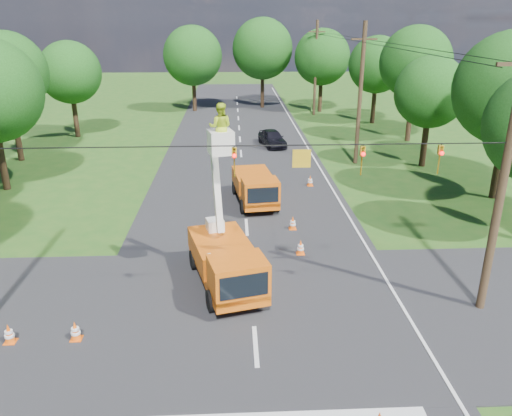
{
  "coord_description": "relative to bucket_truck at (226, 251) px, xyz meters",
  "views": [
    {
      "loc": [
        -0.64,
        -13.7,
        10.14
      ],
      "look_at": [
        0.3,
        6.05,
        2.6
      ],
      "focal_mm": 35.0,
      "sensor_mm": 36.0,
      "label": 1
    }
  ],
  "objects": [
    {
      "name": "bucket_truck",
      "position": [
        0.0,
        0.0,
        0.0
      ],
      "size": [
        3.33,
        5.85,
        7.29
      ],
      "rotation": [
        0.0,
        0.0,
        0.25
      ],
      "color": "#DD5D0F",
      "rests_on": "ground"
    },
    {
      "name": "tree_left_e",
      "position": [
        -15.82,
        19.95,
        4.91
      ],
      "size": [
        5.8,
        5.8,
        9.41
      ],
      "color": "#382616",
      "rests_on": "ground"
    },
    {
      "name": "tree_far_a",
      "position": [
        -4.02,
        40.95,
        4.6
      ],
      "size": [
        6.6,
        6.6,
        9.5
      ],
      "color": "#382616",
      "rests_on": "ground"
    },
    {
      "name": "tree_right_e",
      "position": [
        14.78,
        32.95,
        4.23
      ],
      "size": [
        5.6,
        5.6,
        8.63
      ],
      "color": "#382616",
      "rests_on": "ground"
    },
    {
      "name": "distant_car",
      "position": [
        3.67,
        23.49,
        -0.89
      ],
      "size": [
        2.5,
        4.37,
        1.4
      ],
      "primitive_type": "imported",
      "rotation": [
        0.0,
        0.0,
        0.22
      ],
      "color": "black",
      "rests_on": "ground"
    },
    {
      "name": "edge_line",
      "position": [
        6.58,
        15.95,
        -1.59
      ],
      "size": [
        0.12,
        90.0,
        0.02
      ],
      "primitive_type": "cube",
      "color": "silver",
      "rests_on": "ground"
    },
    {
      "name": "road_main",
      "position": [
        0.98,
        15.95,
        -1.59
      ],
      "size": [
        12.0,
        100.0,
        0.06
      ],
      "primitive_type": "cube",
      "color": "black",
      "rests_on": "ground"
    },
    {
      "name": "ground",
      "position": [
        0.98,
        15.95,
        -1.59
      ],
      "size": [
        140.0,
        140.0,
        0.0
      ],
      "primitive_type": "plane",
      "color": "#235319",
      "rests_on": "ground"
    },
    {
      "name": "tree_left_f",
      "position": [
        -13.82,
        27.95,
        4.1
      ],
      "size": [
        5.4,
        5.4,
        8.4
      ],
      "color": "#382616",
      "rests_on": "ground"
    },
    {
      "name": "traffic_cone_4",
      "position": [
        -5.03,
        -3.37,
        -1.23
      ],
      "size": [
        0.38,
        0.38,
        0.71
      ],
      "color": "#F1580C",
      "rests_on": "ground"
    },
    {
      "name": "traffic_cone_8",
      "position": [
        -0.36,
        4.11,
        -1.23
      ],
      "size": [
        0.38,
        0.38,
        0.71
      ],
      "color": "#F1580C",
      "rests_on": "ground"
    },
    {
      "name": "traffic_cone_2",
      "position": [
        3.35,
        2.74,
        -1.23
      ],
      "size": [
        0.38,
        0.38,
        0.71
      ],
      "color": "#F1580C",
      "rests_on": "ground"
    },
    {
      "name": "second_truck",
      "position": [
        1.59,
        9.53,
        -0.55
      ],
      "size": [
        2.64,
        5.51,
        1.99
      ],
      "rotation": [
        0.0,
        0.0,
        0.12
      ],
      "color": "#DD5D0F",
      "rests_on": "ground"
    },
    {
      "name": "tree_right_c",
      "position": [
        14.18,
        16.95,
        3.73
      ],
      "size": [
        5.0,
        5.0,
        7.83
      ],
      "color": "#382616",
      "rests_on": "ground"
    },
    {
      "name": "traffic_cone_7",
      "position": [
        5.27,
        12.63,
        -1.23
      ],
      "size": [
        0.38,
        0.38,
        0.71
      ],
      "color": "#F1580C",
      "rests_on": "ground"
    },
    {
      "name": "tree_far_c",
      "position": [
        10.48,
        39.95,
        4.48
      ],
      "size": [
        6.2,
        6.2,
        9.18
      ],
      "color": "#382616",
      "rests_on": "ground"
    },
    {
      "name": "pole_right_far",
      "position": [
        9.48,
        37.95,
        3.52
      ],
      "size": [
        1.8,
        0.3,
        10.0
      ],
      "color": "#4C3823",
      "rests_on": "ground"
    },
    {
      "name": "pole_right_mid",
      "position": [
        9.48,
        17.95,
        3.52
      ],
      "size": [
        1.8,
        0.3,
        10.0
      ],
      "color": "#4C3823",
      "rests_on": "ground"
    },
    {
      "name": "signal_span",
      "position": [
        3.21,
        -2.06,
        4.29
      ],
      "size": [
        18.0,
        0.29,
        1.07
      ],
      "color": "black",
      "rests_on": "ground"
    },
    {
      "name": "pole_right_near",
      "position": [
        9.48,
        -2.05,
        3.52
      ],
      "size": [
        1.8,
        0.3,
        10.0
      ],
      "color": "#4C3823",
      "rests_on": "ground"
    },
    {
      "name": "tree_right_b",
      "position": [
        15.98,
        9.95,
        4.85
      ],
      "size": [
        6.4,
        6.4,
        9.65
      ],
      "color": "#382616",
      "rests_on": "ground"
    },
    {
      "name": "tree_far_b",
      "position": [
        3.98,
        42.95,
        5.22
      ],
      "size": [
        7.0,
        7.0,
        10.32
      ],
      "color": "#382616",
      "rests_on": "ground"
    },
    {
      "name": "road_cross",
      "position": [
        0.98,
        -2.05,
        -1.59
      ],
      "size": [
        56.0,
        10.0,
        0.07
      ],
      "primitive_type": "cube",
      "color": "black",
      "rests_on": "ground"
    },
    {
      "name": "tree_right_d",
      "position": [
        15.78,
        24.95,
        5.09
      ],
      "size": [
        6.0,
        6.0,
        9.7
      ],
      "color": "#382616",
      "rests_on": "ground"
    },
    {
      "name": "traffic_cone_5",
      "position": [
        -7.18,
        -3.44,
        -1.23
      ],
      "size": [
        0.38,
        0.38,
        0.71
      ],
      "color": "#F1580C",
      "rests_on": "ground"
    },
    {
      "name": "traffic_cone_3",
      "position": [
        3.33,
        5.63,
        -1.23
      ],
      "size": [
        0.38,
        0.38,
        0.71
      ],
      "color": "#F1580C",
      "rests_on": "ground"
    },
    {
      "name": "ground_worker",
      "position": [
        -0.62,
        -0.6,
        -0.77
      ],
      "size": [
        0.7,
        0.69,
        1.63
      ],
      "primitive_type": "imported",
      "rotation": [
        0.0,
        0.0,
        0.75
      ],
      "color": "orange",
      "rests_on": "ground"
    }
  ]
}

